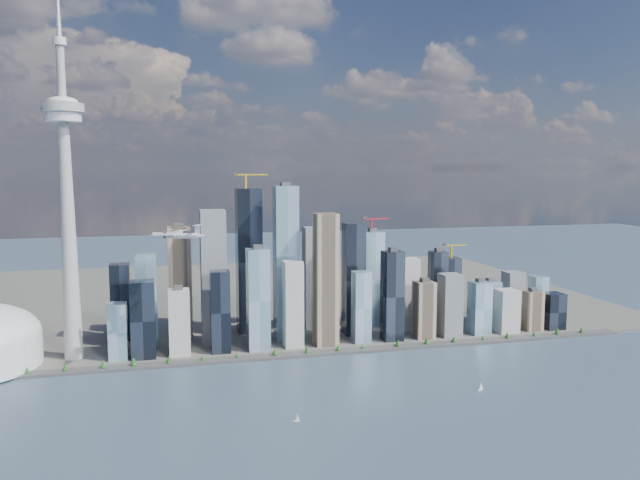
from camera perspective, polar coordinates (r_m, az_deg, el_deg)
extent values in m
plane|color=#334559|center=(693.52, 1.27, -16.59)|extent=(4000.00, 4000.00, 0.00)
cube|color=#383838|center=(921.78, -2.91, -10.51)|extent=(1100.00, 22.00, 4.00)
cube|color=#4C4C47|center=(1353.00, -6.61, -5.02)|extent=(1400.00, 900.00, 3.00)
cylinder|color=#3F2D1E|center=(915.14, -22.25, -10.92)|extent=(1.00, 1.00, 2.40)
cone|color=#1F491A|center=(914.09, -22.26, -10.71)|extent=(7.20, 7.20, 8.00)
cylinder|color=#3F2D1E|center=(906.48, -16.73, -10.87)|extent=(1.00, 1.00, 2.40)
cone|color=#1F491A|center=(905.42, -16.73, -10.65)|extent=(7.20, 7.20, 8.00)
cylinder|color=#3F2D1E|center=(906.06, -11.15, -10.72)|extent=(1.00, 1.00, 2.40)
cone|color=#1F491A|center=(905.00, -11.15, -10.50)|extent=(7.20, 7.20, 8.00)
cylinder|color=#3F2D1E|center=(913.89, -5.62, -10.47)|extent=(1.00, 1.00, 2.40)
cone|color=#1F491A|center=(912.84, -5.62, -10.26)|extent=(7.20, 7.20, 8.00)
cylinder|color=#3F2D1E|center=(929.77, -0.25, -10.14)|extent=(1.00, 1.00, 2.40)
cone|color=#1F491A|center=(928.74, -0.25, -9.93)|extent=(7.20, 7.20, 8.00)
cylinder|color=#3F2D1E|center=(953.30, 4.89, -9.74)|extent=(1.00, 1.00, 2.40)
cone|color=#1F491A|center=(952.30, 4.89, -9.53)|extent=(7.20, 7.20, 8.00)
cylinder|color=#3F2D1E|center=(983.93, 9.73, -9.29)|extent=(1.00, 1.00, 2.40)
cone|color=#1F491A|center=(982.95, 9.74, -9.09)|extent=(7.20, 7.20, 8.00)
cylinder|color=#3F2D1E|center=(1021.01, 14.24, -8.81)|extent=(1.00, 1.00, 2.40)
cone|color=#1F491A|center=(1020.07, 14.25, -8.62)|extent=(7.20, 7.20, 8.00)
cylinder|color=#3F2D1E|center=(1063.88, 18.40, -8.32)|extent=(1.00, 1.00, 2.40)
cone|color=#1F491A|center=(1062.98, 18.41, -8.14)|extent=(7.20, 7.20, 8.00)
cylinder|color=#3F2D1E|center=(1111.86, 22.21, -7.84)|extent=(1.00, 1.00, 2.40)
cone|color=#1F491A|center=(1111.00, 22.22, -7.66)|extent=(7.20, 7.20, 8.00)
cube|color=black|center=(930.27, -15.69, -6.98)|extent=(34.00, 34.00, 111.08)
cube|color=#77A3B3|center=(975.75, -15.64, -5.43)|extent=(30.00, 30.00, 141.38)
cube|color=#B0B0AC|center=(931.72, -12.58, -7.35)|extent=(30.00, 30.00, 95.94)
cube|color=tan|center=(1026.05, -12.79, -3.76)|extent=(36.00, 36.00, 176.72)
cube|color=slate|center=(971.89, -9.49, -3.36)|extent=(38.00, 38.00, 207.02)
cube|color=black|center=(931.54, -9.19, -6.48)|extent=(28.00, 28.00, 121.18)
cube|color=#77A3B3|center=(934.24, -5.83, -5.44)|extent=(32.00, 32.00, 151.48)
cube|color=black|center=(1029.05, -6.70, -1.90)|extent=(40.00, 40.00, 237.31)
cube|color=#77A3B3|center=(983.54, -3.11, -2.11)|extent=(36.00, 36.00, 242.36)
cube|color=#B0B0AC|center=(945.54, -2.51, -5.89)|extent=(28.00, 28.00, 131.28)
cube|color=tan|center=(950.83, 0.74, -3.64)|extent=(34.00, 34.00, 201.97)
cube|color=slate|center=(1053.77, -0.72, -3.46)|extent=(30.00, 30.00, 171.67)
cube|color=black|center=(1014.83, 3.02, -3.57)|extent=(32.00, 32.00, 181.77)
cube|color=#77A3B3|center=(975.11, 3.88, -6.12)|extent=(26.00, 26.00, 111.08)
cube|color=black|center=(988.16, 6.65, -5.08)|extent=(30.00, 30.00, 141.38)
cube|color=#77A3B3|center=(1083.29, 4.70, -3.48)|extent=(34.00, 34.00, 161.58)
cube|color=#B0B0AC|center=(1053.78, 8.24, -4.93)|extent=(28.00, 28.00, 121.18)
cube|color=tan|center=(1011.96, 9.30, -6.31)|extent=(30.00, 30.00, 90.89)
cube|color=slate|center=(1031.37, 11.87, -5.83)|extent=(32.00, 32.00, 100.98)
cube|color=black|center=(1072.50, 10.72, -4.50)|extent=(26.00, 26.00, 131.28)
cube|color=#77A3B3|center=(1055.46, 14.32, -6.03)|extent=(30.00, 30.00, 85.84)
cube|color=black|center=(1144.30, 11.84, -4.34)|extent=(28.00, 28.00, 111.08)
cube|color=#77A3B3|center=(1123.02, 15.35, -5.57)|extent=(30.00, 30.00, 75.74)
cube|color=#B0B0AC|center=(1081.38, 16.65, -6.21)|extent=(34.00, 34.00, 70.69)
cube|color=tan|center=(1105.24, 18.67, -6.14)|extent=(28.00, 28.00, 65.64)
cube|color=slate|center=(1143.98, 17.34, -5.02)|extent=(30.00, 30.00, 90.89)
cube|color=black|center=(1130.40, 20.59, -6.07)|extent=(32.00, 32.00, 60.59)
cube|color=#77A3B3|center=(1168.77, 19.22, -5.10)|extent=(26.00, 26.00, 80.79)
cube|color=black|center=(1033.61, -17.77, -5.41)|extent=(30.00, 30.00, 121.18)
cube|color=#77A3B3|center=(936.07, -18.13, -7.93)|extent=(26.00, 26.00, 80.79)
cube|color=gold|center=(1018.06, -6.80, 5.33)|extent=(3.00, 3.00, 22.00)
cube|color=gold|center=(1018.96, -6.35, 5.96)|extent=(55.00, 2.20, 2.20)
cube|color=#383838|center=(1015.90, -7.74, 6.05)|extent=(6.00, 4.00, 4.00)
cube|color=#B5192C|center=(1071.06, 4.74, 1.36)|extent=(3.00, 3.00, 22.00)
cube|color=#B5192C|center=(1072.45, 5.11, 1.95)|extent=(48.00, 2.20, 2.20)
cube|color=#383838|center=(1065.41, 4.02, 2.04)|extent=(6.00, 4.00, 4.00)
cube|color=gold|center=(1133.70, 11.92, -1.04)|extent=(3.00, 3.00, 22.00)
cube|color=gold|center=(1135.27, 12.24, -0.48)|extent=(45.00, 2.20, 2.20)
cube|color=#383838|center=(1126.25, 11.32, -0.41)|extent=(6.00, 4.00, 4.00)
cone|color=#A1A09B|center=(939.23, -21.98, 0.01)|extent=(26.00, 26.00, 340.00)
cylinder|color=silver|center=(936.46, -22.44, 10.39)|extent=(48.00, 48.00, 14.00)
cylinder|color=#A1A09B|center=(937.43, -22.47, 11.12)|extent=(56.00, 56.00, 12.00)
ellipsoid|color=silver|center=(938.16, -22.49, 11.61)|extent=(40.00, 40.00, 14.00)
cylinder|color=#A1A09B|center=(942.83, -22.61, 14.03)|extent=(11.00, 11.00, 80.00)
cylinder|color=silver|center=(949.16, -22.72, 16.42)|extent=(18.00, 18.00, 10.00)
cylinder|color=silver|center=(837.77, -13.06, 0.39)|extent=(59.73, 31.26, 7.60)
cone|color=silver|center=(850.36, -15.06, 0.43)|extent=(10.63, 10.25, 7.60)
cone|color=silver|center=(825.83, -10.93, 0.36)|extent=(13.90, 11.65, 7.60)
cube|color=silver|center=(838.26, -13.22, 0.67)|extent=(34.88, 64.85, 1.19)
cylinder|color=silver|center=(826.46, -13.56, 0.45)|extent=(13.68, 9.06, 4.27)
cylinder|color=silver|center=(850.47, -12.89, 0.63)|extent=(13.68, 9.06, 4.27)
cylinder|color=#3F3F3F|center=(829.22, -14.02, 0.45)|extent=(4.06, 8.87, 9.50)
cylinder|color=#3F3F3F|center=(853.16, -13.33, 0.64)|extent=(4.06, 8.87, 9.50)
cube|color=silver|center=(826.28, -11.17, 0.88)|extent=(6.48, 3.49, 13.06)
cube|color=silver|center=(825.66, -11.18, 1.34)|extent=(13.21, 21.70, 0.83)
cube|color=white|center=(703.44, -2.16, -16.21)|extent=(6.33, 3.38, 0.81)
cylinder|color=#999999|center=(701.65, -2.16, -15.86)|extent=(0.24, 0.24, 9.10)
cube|color=white|center=(816.24, 14.43, -13.13)|extent=(6.86, 3.03, 0.88)
cylinder|color=#999999|center=(814.56, 14.44, -12.79)|extent=(0.26, 0.26, 9.93)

